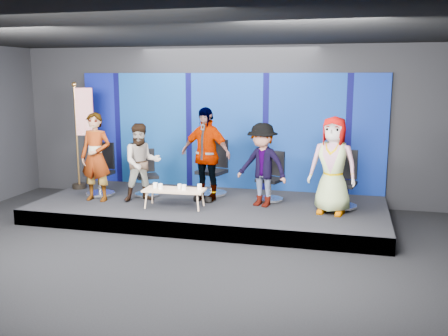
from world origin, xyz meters
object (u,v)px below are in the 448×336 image
Objects in this scene: panelist_a at (96,157)px; chair_b at (147,180)px; panelist_d at (262,165)px; mug_d at (184,187)px; chair_a at (101,178)px; mug_c at (180,186)px; mug_e at (200,187)px; chair_d at (271,184)px; flag_stand at (82,133)px; panelist_b at (142,163)px; panelist_e at (333,165)px; chair_e at (342,189)px; mug_b at (160,186)px; chair_c at (213,177)px; mug_a at (155,185)px; coffee_table at (174,191)px; panelist_c at (206,154)px.

panelist_a is 1.84× the size of chair_b.
panelist_d is at bearing 8.58° from panelist_a.
chair_a is at bearing 163.24° from mug_d.
panelist_a is at bearing 177.49° from mug_c.
chair_a is at bearing 168.06° from mug_e.
panelist_d is at bearing -82.56° from chair_d.
panelist_a is 1.32m from flag_stand.
panelist_d is at bearing -26.93° from panelist_b.
panelist_b is 15.47× the size of mug_e.
panelist_a is 1.78× the size of chair_d.
panelist_a is at bearing -65.79° from flag_stand.
chair_d reaches higher than mug_c.
panelist_e is at bearing -31.73° from panelist_b.
chair_e is 0.47× the size of flag_stand.
mug_b is (0.66, -0.87, 0.09)m from chair_b.
panelist_d is at bearing 0.57° from chair_a.
chair_c is (1.26, 0.89, -0.41)m from panelist_b.
chair_a is 1.77m from mug_b.
panelist_e is 2.57m from mug_e.
chair_b is at bearing 13.56° from chair_a.
panelist_b reaches higher than mug_d.
panelist_a is at bearing -139.08° from chair_c.
mug_b is (1.64, -0.67, 0.05)m from chair_a.
chair_c is at bearing -15.49° from chair_b.
chair_a is 1.13× the size of chair_b.
mug_d is (2.11, -0.64, 0.05)m from chair_a.
mug_b reaches higher than mug_c.
panelist_e is (-0.18, -0.48, 0.54)m from chair_e.
mug_a is 0.15m from mug_b.
chair_c reaches higher than coffee_table.
chair_b reaches higher than mug_e.
flag_stand reaches higher than mug_c.
chair_b is 10.46× the size of mug_c.
panelist_b is at bearing 157.72° from coffee_table.
chair_c is 1.47m from mug_a.
panelist_e is (2.56, -0.37, -0.05)m from panelist_c.
panelist_e reaches higher than mug_c.
panelist_b reaches higher than chair_e.
panelist_e is at bearing -25.02° from flag_stand.
flag_stand reaches higher than chair_b.
panelist_a is at bearing 160.08° from panelist_b.
panelist_d is at bearing -177.18° from panelist_e.
mug_c is (-3.08, -0.75, 0.04)m from chair_e.
chair_b is 1.43m from chair_c.
chair_a is 0.46× the size of flag_stand.
panelist_b is 0.83× the size of panelist_c.
chair_a reaches higher than coffee_table.
panelist_e is (2.55, -0.88, 0.52)m from chair_c.
mug_e is 0.04× the size of flag_stand.
panelist_a is at bearing 174.59° from mug_a.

